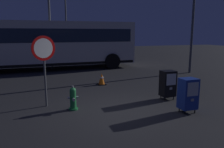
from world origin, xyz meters
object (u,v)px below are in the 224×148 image
(street_light_near_left, at_px, (49,1))
(bus_near, at_px, (51,42))
(street_light_far_left, at_px, (65,2))
(newspaper_box_primary, at_px, (168,83))
(stop_sign, at_px, (44,56))
(newspaper_box_secondary, at_px, (188,94))
(traffic_cone, at_px, (102,79))
(bus_far, at_px, (0,41))
(fire_hydrant, at_px, (73,98))

(street_light_near_left, bearing_deg, bus_near, -79.74)
(street_light_near_left, xyz_separation_m, street_light_far_left, (1.75, 5.83, 0.70))
(bus_near, height_order, street_light_far_left, street_light_far_left)
(newspaper_box_primary, xyz_separation_m, stop_sign, (-4.08, 0.55, 1.03))
(newspaper_box_secondary, bearing_deg, street_light_far_left, 95.55)
(traffic_cone, xyz_separation_m, bus_far, (-5.37, 9.64, 1.45))
(stop_sign, xyz_separation_m, bus_near, (0.69, 7.60, 0.11))
(fire_hydrant, height_order, street_light_far_left, street_light_far_left)
(traffic_cone, distance_m, street_light_far_left, 12.17)
(traffic_cone, bearing_deg, street_light_far_left, 90.43)
(fire_hydrant, bearing_deg, street_light_near_left, 90.68)
(bus_near, relative_size, street_light_far_left, 1.20)
(bus_far, relative_size, street_light_far_left, 1.22)
(bus_near, bearing_deg, traffic_cone, -71.84)
(newspaper_box_secondary, height_order, stop_sign, stop_sign)
(traffic_cone, bearing_deg, stop_sign, -136.91)
(street_light_near_left, bearing_deg, newspaper_box_secondary, -71.34)
(bus_near, xyz_separation_m, street_light_near_left, (-0.02, 0.13, 2.55))
(fire_hydrant, bearing_deg, bus_far, 106.15)
(fire_hydrant, height_order, street_light_near_left, street_light_near_left)
(bus_near, xyz_separation_m, street_light_far_left, (1.72, 5.95, 3.26))
(fire_hydrant, distance_m, stop_sign, 1.58)
(newspaper_box_primary, bearing_deg, street_light_far_left, 96.77)
(stop_sign, bearing_deg, street_light_near_left, 85.10)
(newspaper_box_primary, bearing_deg, stop_sign, 172.35)
(newspaper_box_secondary, distance_m, traffic_cone, 4.46)
(fire_hydrant, xyz_separation_m, street_light_near_left, (-0.10, 8.32, 3.91))
(fire_hydrant, bearing_deg, bus_near, 90.53)
(traffic_cone, distance_m, bus_near, 5.76)
(bus_near, height_order, bus_far, same)
(street_light_near_left, relative_size, street_light_far_left, 0.84)
(newspaper_box_primary, bearing_deg, bus_near, 112.62)
(newspaper_box_secondary, bearing_deg, stop_sign, 154.26)
(fire_hydrant, xyz_separation_m, newspaper_box_secondary, (3.15, -1.30, 0.22))
(newspaper_box_secondary, relative_size, street_light_near_left, 0.14)
(newspaper_box_secondary, xyz_separation_m, street_light_near_left, (-3.25, 9.62, 3.69))
(newspaper_box_secondary, xyz_separation_m, street_light_far_left, (-1.50, 15.44, 4.39))
(newspaper_box_primary, distance_m, bus_far, 14.37)
(traffic_cone, height_order, bus_near, bus_near)
(newspaper_box_primary, xyz_separation_m, bus_far, (-6.96, 12.52, 1.14))
(street_light_far_left, bearing_deg, street_light_near_left, -106.70)
(newspaper_box_primary, xyz_separation_m, bus_near, (-3.40, 8.15, 1.14))
(bus_far, height_order, street_light_far_left, street_light_far_left)
(stop_sign, distance_m, bus_far, 12.31)
(newspaper_box_secondary, distance_m, street_light_far_left, 16.13)
(fire_hydrant, relative_size, bus_near, 0.07)
(newspaper_box_primary, distance_m, street_light_far_left, 14.87)
(newspaper_box_primary, xyz_separation_m, traffic_cone, (-1.59, 2.88, -0.31))
(street_light_far_left, bearing_deg, stop_sign, -100.08)
(traffic_cone, height_order, street_light_near_left, street_light_near_left)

